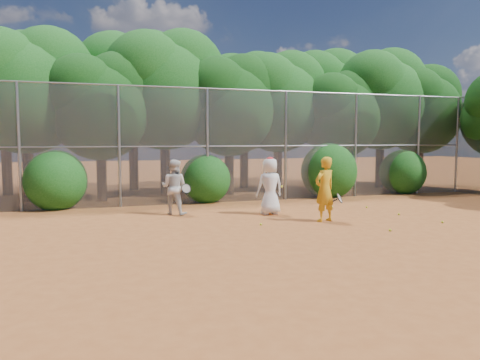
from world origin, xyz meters
name	(u,v)px	position (x,y,z in m)	size (l,w,h in m)	color
ground	(313,233)	(0.00, 0.00, 0.00)	(80.00, 80.00, 0.00)	#984F22
fence_back	(231,145)	(-0.12, 6.00, 2.05)	(20.05, 0.09, 4.03)	gray
tree_1	(27,85)	(-6.94, 8.54, 4.16)	(4.64, 4.03, 6.35)	black
tree_2	(101,102)	(-4.45, 7.83, 3.58)	(3.99, 3.47, 5.47)	black
tree_3	(165,85)	(-1.94, 8.84, 4.40)	(4.89, 4.26, 6.70)	black
tree_4	(230,101)	(0.55, 8.24, 3.76)	(4.19, 3.64, 5.73)	black
tree_5	(279,98)	(3.06, 9.04, 4.05)	(4.51, 3.92, 6.17)	black
tree_6	(341,111)	(5.55, 8.03, 3.47)	(3.86, 3.36, 5.29)	black
tree_7	(382,95)	(8.06, 8.64, 4.28)	(4.77, 4.14, 6.53)	black
tree_8	(421,106)	(10.05, 8.34, 3.82)	(4.25, 3.70, 5.82)	black
tree_9	(5,86)	(-7.94, 10.84, 4.34)	(4.83, 4.20, 6.62)	black
tree_10	(134,84)	(-2.93, 11.05, 4.63)	(5.15, 4.48, 7.06)	black
tree_11	(245,97)	(2.06, 10.64, 4.16)	(4.64, 4.03, 6.35)	black
tree_12	(325,94)	(6.56, 11.24, 4.51)	(5.02, 4.37, 6.88)	black
bush_0	(55,178)	(-6.00, 6.30, 1.00)	(2.00, 2.00, 2.00)	#134D14
bush_1	(205,177)	(-1.00, 6.30, 0.90)	(1.80, 1.80, 1.80)	#134D14
bush_2	(329,168)	(4.00, 6.30, 1.10)	(2.20, 2.20, 2.20)	#134D14
bush_3	(403,170)	(7.50, 6.30, 0.95)	(1.90, 1.90, 1.90)	#134D14
player_yellow	(325,189)	(1.04, 1.34, 0.88)	(0.88, 0.66, 1.77)	gold
player_teen	(270,186)	(0.09, 2.94, 0.85)	(0.86, 0.59, 1.72)	white
player_white	(174,187)	(-2.61, 3.87, 0.82)	(1.01, 0.96, 1.64)	silver
ball_0	(399,214)	(3.65, 1.54, 0.03)	(0.07, 0.07, 0.07)	yellow
ball_1	(367,207)	(3.57, 3.06, 0.03)	(0.07, 0.07, 0.07)	yellow
ball_2	(390,230)	(1.86, -0.44, 0.03)	(0.07, 0.07, 0.07)	yellow
ball_3	(442,222)	(3.89, 0.06, 0.03)	(0.07, 0.07, 0.07)	yellow
ball_4	(261,224)	(-0.83, 1.33, 0.03)	(0.07, 0.07, 0.07)	yellow
ball_5	(332,207)	(2.49, 3.42, 0.03)	(0.07, 0.07, 0.07)	yellow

